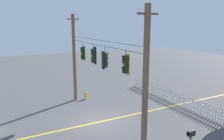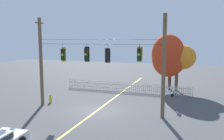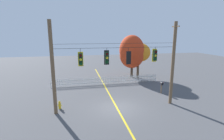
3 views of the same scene
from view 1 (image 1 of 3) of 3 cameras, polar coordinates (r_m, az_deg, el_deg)
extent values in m
plane|color=#4C4C4F|center=(16.32, -3.28, -13.29)|extent=(80.00, 80.00, 0.00)
cube|color=gold|center=(16.32, -3.28, -13.28)|extent=(0.16, 36.00, 0.01)
cylinder|color=brown|center=(20.07, -9.75, 2.96)|extent=(0.30, 0.30, 7.81)
cylinder|color=brown|center=(10.54, 8.65, -4.88)|extent=(0.30, 0.30, 7.81)
cube|color=brown|center=(19.86, -10.10, 12.86)|extent=(0.10, 1.10, 0.10)
cube|color=brown|center=(10.13, 9.26, 14.22)|extent=(0.10, 1.10, 0.10)
cylinder|color=black|center=(14.86, -3.53, 6.47)|extent=(10.59, 0.02, 0.02)
cylinder|color=black|center=(14.73, -4.44, 7.87)|extent=(10.59, 0.02, 0.02)
cylinder|color=black|center=(17.77, -7.65, 6.56)|extent=(0.03, 0.03, 0.42)
cube|color=yellow|center=(17.89, -7.20, 4.35)|extent=(0.43, 0.02, 1.22)
cube|color=black|center=(17.85, -7.59, 4.32)|extent=(0.30, 0.24, 0.99)
cylinder|color=#410706|center=(17.76, -8.03, 5.34)|extent=(0.20, 0.03, 0.20)
cube|color=black|center=(17.74, -8.18, 5.70)|extent=(0.22, 0.12, 0.06)
cylinder|color=yellow|center=(17.80, -8.00, 4.29)|extent=(0.20, 0.03, 0.20)
cube|color=black|center=(17.77, -8.15, 4.65)|extent=(0.22, 0.12, 0.06)
cylinder|color=#073513|center=(17.85, -7.97, 3.24)|extent=(0.20, 0.03, 0.20)
cube|color=black|center=(17.82, -8.12, 3.60)|extent=(0.22, 0.12, 0.06)
cylinder|color=black|center=(15.72, -4.88, 6.12)|extent=(0.03, 0.03, 0.33)
cube|color=black|center=(15.84, -4.41, 3.73)|extent=(0.43, 0.02, 1.26)
cube|color=black|center=(15.79, -4.84, 3.69)|extent=(0.30, 0.24, 1.02)
cylinder|color=#410706|center=(15.70, -5.32, 4.88)|extent=(0.20, 0.03, 0.20)
cube|color=black|center=(15.67, -5.48, 5.29)|extent=(0.22, 0.12, 0.06)
cylinder|color=yellow|center=(15.74, -5.30, 3.66)|extent=(0.20, 0.03, 0.20)
cube|color=black|center=(15.71, -5.46, 4.06)|extent=(0.22, 0.12, 0.06)
cylinder|color=#073513|center=(15.79, -5.27, 2.44)|extent=(0.20, 0.03, 0.20)
cube|color=black|center=(15.76, -5.43, 2.84)|extent=(0.22, 0.12, 0.06)
cylinder|color=black|center=(13.98, -1.85, 5.30)|extent=(0.03, 0.03, 0.42)
cube|color=black|center=(14.02, -2.31, 2.53)|extent=(0.43, 0.02, 1.15)
cube|color=black|center=(14.08, -1.83, 2.57)|extent=(0.30, 0.24, 0.93)
cylinder|color=#410706|center=(14.09, -1.34, 3.85)|extent=(0.20, 0.03, 0.20)
cube|color=black|center=(14.09, -1.18, 4.33)|extent=(0.22, 0.12, 0.06)
cylinder|color=yellow|center=(14.13, -1.34, 2.61)|extent=(0.20, 0.03, 0.20)
cube|color=black|center=(14.14, -1.18, 3.08)|extent=(0.22, 0.12, 0.06)
cylinder|color=#073513|center=(14.19, -1.33, 1.37)|extent=(0.20, 0.03, 0.20)
cube|color=black|center=(14.19, -1.17, 1.84)|extent=(0.22, 0.12, 0.06)
cylinder|color=black|center=(11.76, 3.52, 4.42)|extent=(0.03, 0.03, 0.28)
cube|color=yellow|center=(11.92, 4.02, 1.52)|extent=(0.43, 0.02, 1.19)
cube|color=black|center=(11.85, 3.49, 1.47)|extent=(0.30, 0.24, 0.96)
cylinder|color=#410706|center=(11.73, 2.94, 2.94)|extent=(0.20, 0.03, 0.20)
cube|color=black|center=(11.69, 2.76, 3.49)|extent=(0.22, 0.12, 0.06)
cylinder|color=yellow|center=(11.78, 2.92, 1.41)|extent=(0.20, 0.03, 0.20)
cube|color=black|center=(11.74, 2.74, 1.95)|extent=(0.22, 0.12, 0.06)
cylinder|color=#073513|center=(11.84, 2.91, -0.10)|extent=(0.20, 0.03, 0.20)
cube|color=black|center=(11.80, 2.73, 0.42)|extent=(0.22, 0.12, 0.06)
cube|color=silver|center=(25.32, 6.09, -2.90)|extent=(0.06, 0.04, 1.09)
cube|color=silver|center=(25.14, 6.37, -3.02)|extent=(0.06, 0.04, 1.09)
cube|color=silver|center=(24.96, 6.66, -3.13)|extent=(0.06, 0.04, 1.09)
cube|color=silver|center=(24.78, 6.95, -3.25)|extent=(0.06, 0.04, 1.09)
cube|color=silver|center=(24.60, 7.25, -3.37)|extent=(0.06, 0.04, 1.09)
cube|color=silver|center=(24.42, 7.55, -3.49)|extent=(0.06, 0.04, 1.09)
cube|color=silver|center=(24.25, 7.85, -3.61)|extent=(0.06, 0.04, 1.09)
cube|color=silver|center=(24.07, 8.16, -3.73)|extent=(0.06, 0.04, 1.09)
cube|color=silver|center=(23.90, 8.47, -3.85)|extent=(0.06, 0.04, 1.09)
cube|color=silver|center=(23.72, 8.79, -3.98)|extent=(0.06, 0.04, 1.09)
cube|color=silver|center=(23.55, 9.12, -4.11)|extent=(0.06, 0.04, 1.09)
cube|color=silver|center=(23.37, 9.44, -4.24)|extent=(0.06, 0.04, 1.09)
cube|color=silver|center=(23.20, 9.78, -4.37)|extent=(0.06, 0.04, 1.09)
cube|color=silver|center=(23.03, 10.12, -4.50)|extent=(0.06, 0.04, 1.09)
cube|color=silver|center=(22.86, 10.46, -4.64)|extent=(0.06, 0.04, 1.09)
cube|color=silver|center=(22.69, 10.81, -4.77)|extent=(0.06, 0.04, 1.09)
cube|color=silver|center=(22.52, 11.16, -4.91)|extent=(0.06, 0.04, 1.09)
cube|color=silver|center=(22.36, 11.52, -5.05)|extent=(0.06, 0.04, 1.09)
cube|color=silver|center=(22.19, 11.89, -5.19)|extent=(0.06, 0.04, 1.09)
cube|color=silver|center=(22.02, 12.26, -5.34)|extent=(0.06, 0.04, 1.09)
cube|color=silver|center=(21.86, 12.63, -5.49)|extent=(0.06, 0.04, 1.09)
cube|color=silver|center=(21.70, 13.01, -5.63)|extent=(0.06, 0.04, 1.09)
cube|color=silver|center=(21.54, 13.40, -5.78)|extent=(0.06, 0.04, 1.09)
cube|color=silver|center=(21.38, 13.80, -5.94)|extent=(0.06, 0.04, 1.09)
cube|color=silver|center=(21.22, 14.20, -6.09)|extent=(0.06, 0.04, 1.09)
cube|color=silver|center=(21.06, 14.60, -6.25)|extent=(0.06, 0.04, 1.09)
cube|color=silver|center=(20.90, 15.02, -6.40)|extent=(0.06, 0.04, 1.09)
cube|color=silver|center=(20.74, 15.44, -6.57)|extent=(0.06, 0.04, 1.09)
cube|color=silver|center=(20.59, 15.86, -6.73)|extent=(0.06, 0.04, 1.09)
cube|color=silver|center=(20.44, 16.30, -6.89)|extent=(0.06, 0.04, 1.09)
cube|color=silver|center=(20.28, 16.74, -7.06)|extent=(0.06, 0.04, 1.09)
cube|color=silver|center=(20.13, 17.18, -7.23)|extent=(0.06, 0.04, 1.09)
cube|color=silver|center=(19.98, 17.64, -7.40)|extent=(0.06, 0.04, 1.09)
cube|color=silver|center=(19.84, 18.10, -7.57)|extent=(0.06, 0.04, 1.09)
cube|color=silver|center=(19.69, 18.57, -7.75)|extent=(0.06, 0.04, 1.09)
cube|color=silver|center=(19.55, 19.04, -7.92)|extent=(0.06, 0.04, 1.09)
cube|color=silver|center=(19.40, 19.52, -8.10)|extent=(0.06, 0.04, 1.09)
cube|color=silver|center=(19.26, 20.01, -8.28)|extent=(0.06, 0.04, 1.09)
cube|color=silver|center=(19.12, 20.51, -8.47)|extent=(0.06, 0.04, 1.09)
cube|color=silver|center=(18.98, 21.02, -8.65)|extent=(0.06, 0.04, 1.09)
cube|color=silver|center=(18.85, 21.53, -8.84)|extent=(0.06, 0.04, 1.09)
cube|color=silver|center=(18.71, 22.05, -9.03)|extent=(0.06, 0.04, 1.09)
cube|color=silver|center=(18.58, 22.58, -9.22)|extent=(0.06, 0.04, 1.09)
cube|color=silver|center=(18.45, 23.12, -9.41)|extent=(0.06, 0.04, 1.09)
cube|color=silver|center=(18.32, 23.67, -9.61)|extent=(0.06, 0.04, 1.09)
cube|color=silver|center=(18.19, 24.22, -9.81)|extent=(0.06, 0.04, 1.09)
cube|color=silver|center=(18.06, 24.79, -10.00)|extent=(0.06, 0.04, 1.09)
cube|color=silver|center=(17.94, 25.36, -10.21)|extent=(0.06, 0.04, 1.09)
cube|color=silver|center=(17.82, 25.94, -10.41)|extent=(0.06, 0.04, 1.09)
cube|color=silver|center=(17.70, 26.53, -10.61)|extent=(0.06, 0.04, 1.09)
cube|color=silver|center=(17.58, 27.13, -10.82)|extent=(0.06, 0.04, 1.09)
cube|color=silver|center=(20.08, 17.66, -7.97)|extent=(14.40, 0.03, 0.08)
cube|color=silver|center=(19.93, 17.74, -6.73)|extent=(14.40, 0.03, 0.08)
cylinder|color=gold|center=(20.98, -6.83, -6.73)|extent=(0.22, 0.22, 0.58)
sphere|color=gold|center=(20.87, -6.85, -5.80)|extent=(0.20, 0.20, 0.20)
cylinder|color=gold|center=(21.11, -6.98, -6.54)|extent=(0.08, 0.08, 0.08)
cylinder|color=gold|center=(20.84, -6.68, -6.77)|extent=(0.08, 0.08, 0.08)
cube|color=black|center=(12.97, 19.80, -15.34)|extent=(0.22, 0.44, 0.20)
cylinder|color=black|center=(12.93, 19.83, -14.94)|extent=(0.22, 0.44, 0.22)
cube|color=red|center=(12.78, 19.96, -15.22)|extent=(0.02, 0.08, 0.12)
camera|label=2|loc=(13.02, -88.37, -3.99)|focal=37.33mm
camera|label=3|loc=(18.84, -53.71, 6.44)|focal=27.19mm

